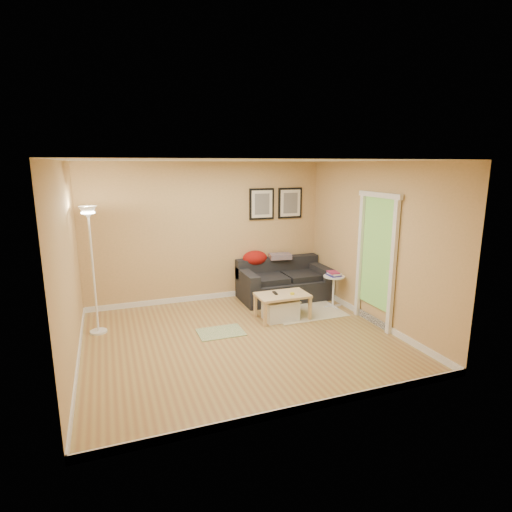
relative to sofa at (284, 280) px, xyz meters
name	(u,v)px	position (x,y,z in m)	size (l,w,h in m)	color
floor	(241,339)	(-1.38, -1.53, -0.38)	(4.50, 4.50, 0.00)	#A68747
ceiling	(240,160)	(-1.38, -1.53, 2.23)	(4.50, 4.50, 0.00)	white
wall_back	(207,233)	(-1.38, 0.47, 0.92)	(4.50, 4.50, 0.00)	tan
wall_front	(304,295)	(-1.38, -3.53, 0.92)	(4.50, 4.50, 0.00)	tan
wall_left	(68,267)	(-3.63, -1.53, 0.92)	(4.00, 4.00, 0.00)	tan
wall_right	(373,244)	(0.87, -1.53, 0.92)	(4.00, 4.00, 0.00)	tan
baseboard_back	(209,296)	(-1.38, 0.46, -0.33)	(4.50, 0.02, 0.10)	white
baseboard_front	(300,409)	(-1.38, -3.52, -0.33)	(4.50, 0.02, 0.10)	white
baseboard_left	(78,360)	(-3.62, -1.53, -0.33)	(0.02, 4.00, 0.10)	white
baseboard_right	(368,317)	(0.86, -1.53, -0.33)	(0.02, 4.00, 0.10)	white
sofa	(284,280)	(0.00, 0.00, 0.00)	(1.70, 0.90, 0.75)	black
red_throw	(255,258)	(-0.48, 0.34, 0.40)	(0.48, 0.36, 0.28)	#9E170E
plaid_throw	(280,256)	(0.02, 0.26, 0.41)	(0.42, 0.26, 0.10)	#A67260
framed_print_left	(262,204)	(-0.30, 0.45, 1.43)	(0.50, 0.04, 0.60)	black
framed_print_right	(290,203)	(0.30, 0.45, 1.43)	(0.50, 0.04, 0.60)	black
area_rug	(307,312)	(0.06, -0.86, -0.37)	(1.25, 0.85, 0.01)	beige
green_runner	(221,332)	(-1.60, -1.19, -0.37)	(0.70, 0.50, 0.01)	#668C4C
coffee_table	(282,306)	(-0.47, -0.97, -0.16)	(0.86, 0.53, 0.43)	#D5B482
remote_control	(275,293)	(-0.57, -0.90, 0.07)	(0.05, 0.16, 0.02)	black
tape_roll	(292,294)	(-0.32, -1.05, 0.07)	(0.07, 0.07, 0.03)	yellow
storage_bin	(280,309)	(-0.51, -1.00, -0.20)	(0.57, 0.41, 0.35)	white
side_table	(333,291)	(0.64, -0.76, -0.08)	(0.38, 0.38, 0.58)	white
book_stack	(334,274)	(0.64, -0.74, 0.25)	(0.19, 0.25, 0.08)	navy
floor_lamp	(93,274)	(-3.38, -0.53, 0.56)	(0.26, 0.26, 1.97)	white
doorway	(375,263)	(0.82, -1.68, 0.65)	(0.12, 1.01, 2.13)	white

